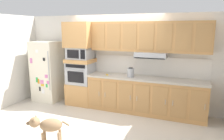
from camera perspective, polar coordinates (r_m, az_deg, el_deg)
name	(u,v)px	position (r m, az deg, el deg)	size (l,w,h in m)	color
ground_plane	(101,118)	(5.22, -2.86, -12.90)	(9.60, 9.60, 0.00)	beige
back_kitchen_wall	(118,61)	(5.87, 1.50, 2.53)	(6.20, 0.12, 2.50)	silver
side_panel_left	(9,61)	(6.52, -26.02, 2.27)	(0.12, 7.10, 2.50)	silver
refrigerator	(48,71)	(6.56, -16.97, -0.31)	(0.76, 0.73, 1.76)	silver
oven_base_cabinet	(81,93)	(6.16, -8.24, -6.24)	(0.74, 0.62, 0.60)	tan
built_in_oven	(81,73)	(6.01, -8.41, -0.77)	(0.70, 0.62, 0.60)	#A8AAAF
appliance_mid_shelf	(81,61)	(5.95, -8.49, 2.53)	(0.74, 0.62, 0.10)	tan
microwave	(80,53)	(5.92, -8.56, 4.54)	(0.64, 0.54, 0.32)	#A8AAAF
appliance_upper_cabinet	(80,35)	(5.89, -8.69, 9.38)	(0.74, 0.62, 0.68)	tan
lower_cabinet_run	(145,96)	(5.47, 8.88, -6.96)	(2.95, 0.63, 0.88)	tan
countertop_slab	(146,78)	(5.35, 9.04, -2.26)	(2.99, 0.64, 0.04)	#BCB2A3
backsplash_panel	(148,66)	(5.57, 9.77, 1.08)	(2.99, 0.02, 0.50)	silver
upper_cabinet_with_hood	(148,38)	(5.33, 9.73, 8.56)	(2.95, 0.48, 0.88)	tan
screwdriver	(107,75)	(5.56, -1.26, -1.26)	(0.17, 0.17, 0.03)	yellow
electric_kettle	(131,72)	(5.37, 5.03, -0.66)	(0.17, 0.17, 0.24)	#A8AAAF
dog	(47,125)	(4.21, -17.09, -14.09)	(0.73, 0.43, 0.55)	#997551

